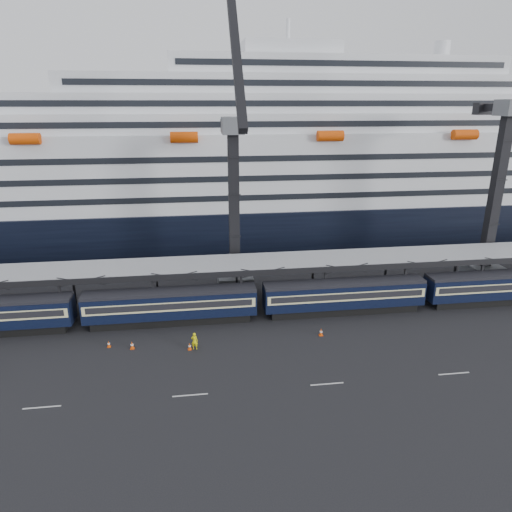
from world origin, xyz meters
name	(u,v)px	position (x,y,z in m)	size (l,w,h in m)	color
ground	(451,350)	(0.00, 0.00, 0.00)	(260.00, 260.00, 0.00)	black
train	(371,293)	(-4.65, 10.00, 2.20)	(133.05, 3.00, 4.05)	black
canopy	(397,256)	(0.00, 14.00, 5.25)	(130.00, 6.25, 5.53)	gray
cruise_ship	(322,166)	(-1.08, 45.99, 12.34)	(214.09, 28.84, 34.00)	black
crane_dark_near	(234,201)	(-20.00, 18.59, 11.93)	(4.50, 17.75, 35.08)	#474A4E
crane_dark_mid	(499,185)	(15.00, 17.59, 13.36)	(4.50, 18.24, 39.64)	#474A4E
worker	(195,341)	(-25.52, 3.67, 0.91)	(0.67, 0.44, 1.83)	yellow
traffic_cone_a	(109,344)	(-34.18, 5.27, 0.35)	(0.36, 0.36, 0.71)	#E04607
traffic_cone_b	(132,345)	(-31.79, 4.62, 0.41)	(0.42, 0.42, 0.83)	#E04607
traffic_cone_c	(190,346)	(-26.03, 3.65, 0.37)	(0.38, 0.38, 0.75)	#E04607
traffic_cone_d	(321,332)	(-12.15, 4.71, 0.42)	(0.42, 0.42, 0.85)	#E04607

